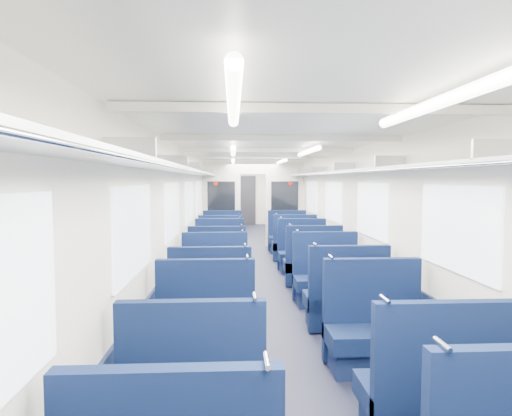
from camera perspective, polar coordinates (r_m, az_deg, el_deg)
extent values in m
cube|color=black|center=(9.05, 0.54, -8.02)|extent=(2.80, 18.00, 0.01)
cube|color=white|center=(8.87, 0.55, 7.00)|extent=(2.80, 18.00, 0.01)
cube|color=beige|center=(8.91, -8.48, -0.61)|extent=(0.02, 18.00, 2.35)
cube|color=#111B39|center=(9.01, -8.34, -5.85)|extent=(0.03, 17.90, 0.70)
cube|color=beige|center=(9.08, 9.39, -0.54)|extent=(0.02, 18.00, 2.35)
cube|color=#111B39|center=(9.18, 9.25, -5.69)|extent=(0.03, 17.90, 0.70)
cube|color=beige|center=(17.86, -1.27, 1.60)|extent=(2.80, 0.02, 2.35)
cube|color=#B2B5BA|center=(8.87, -7.37, 4.52)|extent=(0.34, 17.40, 0.04)
cylinder|color=silver|center=(8.86, -6.21, 4.40)|extent=(0.02, 17.40, 0.02)
cube|color=#B2B5BA|center=(2.93, -16.32, 7.58)|extent=(0.34, 0.03, 0.14)
cube|color=#B2B5BA|center=(4.89, -10.92, 6.06)|extent=(0.34, 0.03, 0.14)
cube|color=#B2B5BA|center=(6.88, -8.63, 5.40)|extent=(0.34, 0.03, 0.14)
cube|color=#B2B5BA|center=(8.87, -7.38, 5.03)|extent=(0.34, 0.03, 0.14)
cube|color=#B2B5BA|center=(10.86, -6.58, 4.80)|extent=(0.34, 0.03, 0.14)
cube|color=#B2B5BA|center=(12.86, -6.03, 4.64)|extent=(0.34, 0.03, 0.14)
cube|color=#B2B5BA|center=(14.86, -5.63, 4.52)|extent=(0.34, 0.03, 0.14)
cube|color=#B2B5BA|center=(16.86, -5.33, 4.43)|extent=(0.34, 0.03, 0.14)
cube|color=#B2B5BA|center=(9.02, 8.33, 4.49)|extent=(0.34, 17.40, 0.04)
cylinder|color=silver|center=(8.99, 7.20, 4.38)|extent=(0.02, 17.40, 0.02)
cube|color=#B2B5BA|center=(3.36, 29.10, 6.75)|extent=(0.34, 0.03, 0.14)
cube|color=#B2B5BA|center=(5.16, 17.16, 5.84)|extent=(0.34, 0.03, 0.14)
cube|color=#B2B5BA|center=(7.07, 11.54, 5.32)|extent=(0.34, 0.03, 0.14)
cube|color=#B2B5BA|center=(9.02, 8.33, 5.00)|extent=(0.34, 0.03, 0.14)
cube|color=#B2B5BA|center=(10.99, 6.27, 4.79)|extent=(0.34, 0.03, 0.14)
cube|color=#B2B5BA|center=(12.97, 4.84, 4.64)|extent=(0.34, 0.03, 0.14)
cube|color=#B2B5BA|center=(14.95, 3.78, 4.52)|extent=(0.34, 0.03, 0.14)
cube|color=#B2B5BA|center=(16.94, 2.98, 4.43)|extent=(0.34, 0.03, 0.14)
cube|color=white|center=(3.76, -15.73, -2.91)|extent=(0.02, 1.30, 0.75)
cube|color=white|center=(6.01, -10.92, -0.39)|extent=(0.02, 1.30, 0.75)
cube|color=white|center=(8.29, -8.75, 0.76)|extent=(0.02, 1.30, 0.75)
cube|color=white|center=(10.58, -7.52, 1.41)|extent=(0.02, 1.30, 0.75)
cube|color=white|center=(13.37, -6.59, 1.90)|extent=(0.02, 1.30, 0.75)
cube|color=white|center=(15.67, -6.07, 2.17)|extent=(0.02, 1.30, 0.75)
cube|color=white|center=(4.15, 24.82, -2.51)|extent=(0.02, 1.30, 0.75)
cube|color=white|center=(6.26, 14.95, -0.28)|extent=(0.02, 1.30, 0.75)
cube|color=white|center=(8.48, 10.15, 0.81)|extent=(0.02, 1.30, 0.75)
cube|color=white|center=(10.73, 7.35, 1.44)|extent=(0.02, 1.30, 0.75)
cube|color=white|center=(13.49, 5.20, 1.92)|extent=(0.02, 1.30, 0.75)
cube|color=white|center=(15.77, 4.00, 2.19)|extent=(0.02, 1.30, 0.75)
cube|color=silver|center=(2.93, 8.10, 12.80)|extent=(2.70, 0.06, 0.06)
cube|color=silver|center=(4.90, 3.52, 9.17)|extent=(2.70, 0.06, 0.06)
cube|color=silver|center=(6.88, 1.60, 7.61)|extent=(2.70, 0.06, 0.06)
cube|color=silver|center=(8.87, 0.55, 6.74)|extent=(2.70, 0.06, 0.06)
cube|color=silver|center=(10.87, -0.12, 6.20)|extent=(2.70, 0.06, 0.06)
cube|color=silver|center=(12.86, -0.58, 5.82)|extent=(2.70, 0.06, 0.06)
cube|color=silver|center=(14.86, -0.91, 5.54)|extent=(2.70, 0.06, 0.06)
cube|color=silver|center=(16.86, -1.17, 5.33)|extent=(2.70, 0.06, 0.06)
cylinder|color=white|center=(2.38, -2.96, 13.75)|extent=(0.07, 1.60, 0.07)
cylinder|color=white|center=(6.36, -3.02, 7.47)|extent=(0.07, 1.60, 0.07)
cylinder|color=white|center=(9.85, -3.03, 6.15)|extent=(0.07, 1.60, 0.07)
cylinder|color=white|center=(14.35, -3.04, 5.40)|extent=(0.07, 1.60, 0.07)
cylinder|color=white|center=(2.62, 22.48, 12.53)|extent=(0.07, 1.60, 0.07)
cylinder|color=white|center=(6.45, 6.88, 7.40)|extent=(0.07, 1.60, 0.07)
cylinder|color=white|center=(9.91, 3.37, 6.13)|extent=(0.07, 1.60, 0.07)
cylinder|color=white|center=(14.39, 1.36, 5.40)|extent=(0.07, 1.60, 0.07)
cube|color=black|center=(17.81, -1.26, 1.03)|extent=(0.75, 0.06, 2.00)
cube|color=silver|center=(11.98, -4.58, 0.53)|extent=(1.05, 0.08, 2.35)
cube|color=black|center=(11.92, -4.59, 1.59)|extent=(0.76, 0.02, 0.80)
cylinder|color=#BB0D0C|center=(11.91, -5.32, 3.27)|extent=(0.12, 0.01, 0.12)
cube|color=silver|center=(12.06, 3.77, 0.55)|extent=(1.05, 0.08, 2.35)
cube|color=black|center=(12.00, 3.80, 1.61)|extent=(0.76, 0.02, 0.80)
cylinder|color=#BB0D0C|center=(12.01, 4.52, 3.28)|extent=(0.12, 0.01, 0.12)
cube|color=silver|center=(11.97, -0.39, 5.32)|extent=(0.70, 0.08, 0.35)
cylinder|color=silver|center=(1.94, 1.41, -19.46)|extent=(0.02, 0.15, 0.02)
cylinder|color=silver|center=(2.28, 23.34, -16.14)|extent=(0.02, 0.15, 0.02)
cube|color=#0E1D45|center=(3.36, -8.05, -22.99)|extent=(0.98, 0.51, 0.17)
cube|color=#0E1D45|center=(3.09, -8.45, -21.31)|extent=(0.98, 0.09, 1.04)
cylinder|color=silver|center=(2.89, -0.17, -11.57)|extent=(0.02, 0.15, 0.02)
cube|color=#0E1D45|center=(3.54, 21.97, -21.81)|extent=(0.98, 0.51, 0.17)
cube|color=#0E1D45|center=(3.28, 23.71, -20.00)|extent=(0.98, 0.09, 1.04)
cylinder|color=silver|center=(2.95, 16.63, -11.43)|extent=(0.02, 0.15, 0.02)
cube|color=#0E1D45|center=(4.32, -6.79, -16.74)|extent=(0.98, 0.51, 0.17)
cube|color=#0E1939|center=(4.40, -6.77, -19.29)|extent=(0.90, 0.41, 0.25)
cube|color=#0E1D45|center=(4.46, -6.63, -13.31)|extent=(0.98, 0.09, 1.04)
cylinder|color=silver|center=(4.32, -1.16, -6.43)|extent=(0.02, 0.15, 0.02)
cube|color=#0E1D45|center=(4.49, 15.73, -16.05)|extent=(0.98, 0.51, 0.17)
cube|color=#0E1939|center=(4.57, 15.68, -18.53)|extent=(0.90, 0.41, 0.25)
cube|color=#0E1D45|center=(4.62, 14.92, -12.80)|extent=(0.98, 0.09, 1.04)
cylinder|color=silver|center=(4.38, 9.85, -6.33)|extent=(0.02, 0.15, 0.02)
cube|color=#0E1D45|center=(5.47, -5.95, -12.32)|extent=(0.98, 0.51, 0.17)
cube|color=#0E1939|center=(5.53, -5.93, -14.41)|extent=(0.90, 0.41, 0.25)
cube|color=#0E1D45|center=(5.21, -6.08, -10.77)|extent=(0.98, 0.09, 1.04)
cylinder|color=silver|center=(5.10, -1.45, -4.87)|extent=(0.02, 0.15, 0.02)
cube|color=#0E1D45|center=(5.64, 11.52, -11.86)|extent=(0.98, 0.51, 0.17)
cube|color=#0E1939|center=(5.70, 11.49, -13.89)|extent=(0.90, 0.41, 0.25)
cube|color=#0E1D45|center=(5.40, 12.12, -10.33)|extent=(0.98, 0.09, 1.04)
cylinder|color=silver|center=(5.20, 7.77, -4.73)|extent=(0.02, 0.15, 0.02)
cube|color=#0E1D45|center=(6.43, -5.50, -9.87)|extent=(0.98, 0.51, 0.17)
cube|color=#0E1939|center=(6.48, -5.48, -11.67)|extent=(0.90, 0.41, 0.25)
cube|color=#0E1D45|center=(6.59, -5.43, -7.69)|extent=(0.98, 0.09, 1.04)
cylinder|color=silver|center=(6.50, -1.80, -3.00)|extent=(0.02, 0.15, 0.02)
cube|color=#0E1D45|center=(6.54, 9.40, -9.67)|extent=(0.98, 0.51, 0.17)
cube|color=#0E1939|center=(6.59, 9.38, -11.44)|extent=(0.90, 0.41, 0.25)
cube|color=#0E1D45|center=(6.69, 9.03, -7.54)|extent=(0.98, 0.09, 1.04)
cylinder|color=silver|center=(6.54, 5.52, -2.98)|extent=(0.02, 0.15, 0.02)
cube|color=#0E1D45|center=(7.65, -5.09, -7.66)|extent=(0.98, 0.51, 0.17)
cube|color=#0E1939|center=(7.70, -5.08, -9.19)|extent=(0.90, 0.41, 0.25)
cube|color=#0E1D45|center=(7.41, -5.16, -6.41)|extent=(0.98, 0.09, 1.04)
cylinder|color=silver|center=(7.33, -1.94, -2.23)|extent=(0.02, 0.15, 0.02)
cube|color=#0E1D45|center=(7.78, 7.33, -7.49)|extent=(0.98, 0.51, 0.17)
cube|color=#0E1939|center=(7.82, 7.32, -8.99)|extent=(0.90, 0.41, 0.25)
cube|color=#0E1D45|center=(7.54, 7.63, -6.26)|extent=(0.98, 0.09, 1.04)
cylinder|color=silver|center=(7.40, 4.51, -2.19)|extent=(0.02, 0.15, 0.02)
cube|color=#0E1D45|center=(8.68, -4.85, -6.29)|extent=(0.98, 0.51, 0.17)
cube|color=#0E1939|center=(8.72, -4.84, -7.65)|extent=(0.90, 0.41, 0.25)
cube|color=#0E1D45|center=(8.85, -4.81, -4.74)|extent=(0.98, 0.09, 1.04)
cylinder|color=silver|center=(8.78, -2.13, -1.24)|extent=(0.02, 0.15, 0.02)
cube|color=#0E1D45|center=(8.68, 6.21, -6.30)|extent=(0.98, 0.51, 0.17)
cube|color=#0E1939|center=(8.72, 6.20, -7.65)|extent=(0.90, 0.41, 0.25)
cube|color=#0E1D45|center=(8.85, 6.01, -4.75)|extent=(0.98, 0.09, 1.04)
cylinder|color=silver|center=(8.73, 3.34, -1.27)|extent=(0.02, 0.15, 0.02)
cube|color=#0E1D45|center=(9.86, -4.63, -5.08)|extent=(0.98, 0.51, 0.17)
cube|color=#0E1939|center=(9.89, -4.62, -6.28)|extent=(0.90, 0.41, 0.25)
cube|color=#0E1D45|center=(9.62, -4.67, -4.06)|extent=(0.98, 0.09, 1.04)
cylinder|color=silver|center=(9.56, -2.20, -0.83)|extent=(0.02, 0.15, 0.02)
cube|color=#0E1D45|center=(10.02, 4.95, -4.94)|extent=(0.98, 0.51, 0.17)
cube|color=#0E1939|center=(10.05, 4.94, -6.12)|extent=(0.90, 0.41, 0.25)
cube|color=#0E1D45|center=(9.79, 5.13, -3.93)|extent=(0.98, 0.09, 1.04)
cylinder|color=silver|center=(9.68, 2.72, -0.78)|extent=(0.02, 0.15, 0.02)
cube|color=#0E1D45|center=(10.92, -4.48, -4.22)|extent=(0.98, 0.51, 0.17)
cube|color=#0E1939|center=(10.95, -4.47, -5.30)|extent=(0.90, 0.41, 0.25)
cube|color=#0E1D45|center=(11.10, -4.45, -3.01)|extent=(0.98, 0.09, 1.04)
cylinder|color=silver|center=(11.05, -2.32, -0.21)|extent=(0.02, 0.15, 0.02)
cube|color=#0E1D45|center=(11.00, 4.23, -4.16)|extent=(0.98, 0.51, 0.17)
cube|color=#0E1939|center=(11.03, 4.22, -5.24)|extent=(0.90, 0.41, 0.25)
cube|color=#0E1D45|center=(11.18, 4.09, -2.96)|extent=(0.98, 0.09, 1.04)
cylinder|color=silver|center=(11.08, 1.98, -0.20)|extent=(0.02, 0.15, 0.02)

